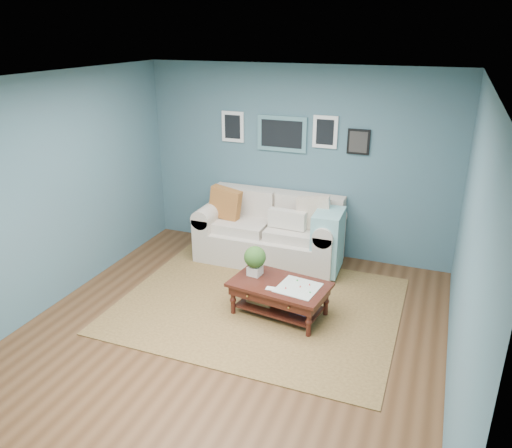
% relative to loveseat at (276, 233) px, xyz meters
% --- Properties ---
extents(room_shell, '(5.00, 5.02, 2.70)m').
position_rel_loveseat_xyz_m(room_shell, '(0.13, -1.97, 0.93)').
color(room_shell, brown).
rests_on(room_shell, ground).
extents(area_rug, '(3.28, 2.62, 0.01)m').
position_rel_loveseat_xyz_m(area_rug, '(0.22, -1.27, -0.42)').
color(area_rug, brown).
rests_on(area_rug, ground).
extents(loveseat, '(2.06, 0.93, 1.06)m').
position_rel_loveseat_xyz_m(loveseat, '(0.00, 0.00, 0.00)').
color(loveseat, beige).
rests_on(loveseat, ground).
extents(coffee_table, '(1.19, 0.79, 0.78)m').
position_rel_loveseat_xyz_m(coffee_table, '(0.46, -1.37, -0.09)').
color(coffee_table, black).
rests_on(coffee_table, ground).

